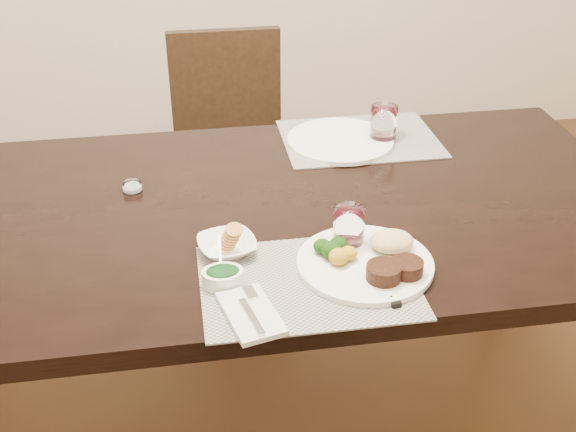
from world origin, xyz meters
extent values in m
plane|color=#482817|center=(0.00, 0.00, 0.00)|extent=(4.50, 4.50, 0.00)
cube|color=black|center=(0.00, 0.00, 0.72)|extent=(2.00, 1.00, 0.05)
cube|color=black|center=(0.92, 0.42, 0.35)|extent=(0.08, 0.08, 0.70)
cube|color=black|center=(0.00, 0.85, 0.43)|extent=(0.42, 0.42, 0.04)
cube|color=black|center=(-0.18, 0.67, 0.21)|extent=(0.04, 0.04, 0.41)
cube|color=black|center=(0.18, 0.67, 0.21)|extent=(0.04, 0.04, 0.41)
cube|color=black|center=(-0.18, 1.03, 0.21)|extent=(0.04, 0.04, 0.41)
cube|color=black|center=(0.18, 1.03, 0.21)|extent=(0.04, 0.04, 0.41)
cube|color=black|center=(0.00, 1.04, 0.68)|extent=(0.42, 0.04, 0.45)
cube|color=gray|center=(0.06, -0.34, 0.75)|extent=(0.46, 0.34, 0.00)
cube|color=gray|center=(0.35, 0.35, 0.75)|extent=(0.46, 0.34, 0.00)
cylinder|color=white|center=(0.19, -0.31, 0.76)|extent=(0.30, 0.30, 0.01)
cylinder|color=black|center=(0.22, -0.38, 0.78)|extent=(0.08, 0.08, 0.03)
cylinder|color=black|center=(0.27, -0.37, 0.78)|extent=(0.07, 0.07, 0.03)
ellipsoid|color=#DEB985|center=(0.26, -0.27, 0.79)|extent=(0.10, 0.08, 0.04)
ellipsoid|color=#1A430C|center=(0.12, -0.28, 0.79)|extent=(0.05, 0.05, 0.04)
ellipsoid|color=orange|center=(0.14, -0.31, 0.79)|extent=(0.05, 0.05, 0.04)
cube|color=silver|center=(-0.08, -0.44, 0.76)|extent=(0.13, 0.19, 0.01)
cube|color=silver|center=(-0.08, -0.46, 0.77)|extent=(0.04, 0.12, 0.01)
cube|color=silver|center=(-0.07, -0.38, 0.77)|extent=(0.03, 0.05, 0.00)
cube|color=silver|center=(0.22, -0.30, 0.76)|extent=(0.04, 0.14, 0.00)
cube|color=black|center=(0.22, -0.41, 0.76)|extent=(0.03, 0.10, 0.01)
imported|color=white|center=(-0.10, -0.20, 0.77)|extent=(0.15, 0.15, 0.03)
cylinder|color=#C37B3D|center=(-0.10, -0.20, 0.79)|extent=(0.04, 0.05, 0.04)
cylinder|color=white|center=(-0.12, -0.32, 0.77)|extent=(0.09, 0.09, 0.03)
cylinder|color=#0B3310|center=(-0.12, -0.32, 0.78)|extent=(0.07, 0.07, 0.01)
cube|color=silver|center=(-0.12, -0.27, 0.80)|extent=(0.01, 0.06, 0.04)
cylinder|color=white|center=(0.18, -0.22, 0.80)|extent=(0.07, 0.07, 0.10)
cylinder|color=#33040C|center=(0.18, -0.22, 0.77)|extent=(0.06, 0.06, 0.02)
cylinder|color=white|center=(0.28, 0.33, 0.76)|extent=(0.32, 0.32, 0.01)
cylinder|color=white|center=(0.41, 0.32, 0.81)|extent=(0.08, 0.08, 0.11)
cylinder|color=#33040C|center=(0.41, 0.32, 0.77)|extent=(0.07, 0.07, 0.03)
cylinder|color=white|center=(-0.32, 0.13, 0.76)|extent=(0.05, 0.05, 0.02)
cylinder|color=white|center=(-0.32, 0.13, 0.76)|extent=(0.04, 0.04, 0.01)
camera|label=1|loc=(-0.18, -1.57, 1.67)|focal=45.00mm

